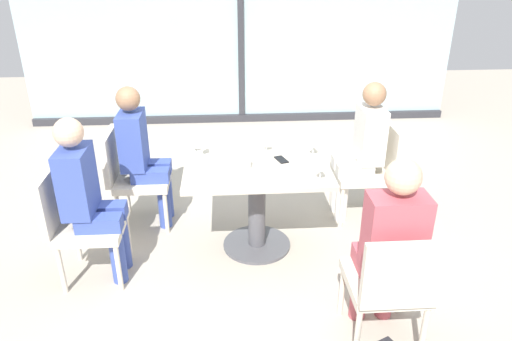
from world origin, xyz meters
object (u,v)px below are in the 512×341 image
Objects in this scene: dining_table_main at (257,191)px; wine_glass_0 at (267,137)px; person_side_end at (88,193)px; wine_glass_2 at (194,138)px; person_far_right at (362,145)px; wine_glass_3 at (201,141)px; chair_side_end at (77,219)px; chair_front_right at (391,282)px; chair_far_right at (372,166)px; chair_far_left at (131,173)px; coffee_cup at (246,163)px; wine_glass_1 at (314,141)px; cell_phone_on_table at (281,160)px; person_front_right at (389,243)px; wine_glass_4 at (321,164)px; person_far_left at (141,151)px.

wine_glass_0 is at bearing 70.99° from dining_table_main.
wine_glass_2 is (0.72, 0.61, 0.16)m from person_side_end.
person_far_right is 6.81× the size of wine_glass_3.
wine_glass_0 is (1.42, 0.59, 0.37)m from chair_side_end.
wine_glass_3 reaches higher than chair_front_right.
wine_glass_0 reaches higher than chair_far_right.
chair_far_left is 1.23m from wine_glass_0.
wine_glass_1 is at bearing 19.75° from coffee_cup.
person_far_right is at bearing 4.98° from cell_phone_on_table.
cell_phone_on_table is (0.70, -0.20, -0.13)m from wine_glass_2.
chair_far_right is 0.96m from cell_phone_on_table.
chair_far_right is 1.05m from wine_glass_0.
person_front_right is at bearing -103.34° from chair_far_right.
person_front_right reaches higher than wine_glass_4.
chair_side_end is at bearing -143.50° from wine_glass_2.
person_far_left is 6.81× the size of wine_glass_4.
person_front_right is 1.48m from wine_glass_0.
chair_far_left is at bearing 180.00° from chair_far_right.
wine_glass_2 is at bearing -14.34° from chair_far_left.
dining_table_main is 0.60m from wine_glass_3.
chair_front_right is at bearing -44.08° from person_far_left.
dining_table_main is at bearing -29.02° from wine_glass_3.
wine_glass_2 is at bearing -17.55° from person_far_left.
person_side_end is 1.67m from wine_glass_4.
wine_glass_1 is (1.54, -0.27, 0.37)m from chair_far_left.
cell_phone_on_table is (0.29, 0.13, -0.04)m from coffee_cup.
wine_glass_3 is 1.00× the size of wine_glass_4.
person_far_right reaches higher than wine_glass_2.
person_far_right is 0.90m from wine_glass_4.
wine_glass_0 is 0.24m from cell_phone_on_table.
person_side_end is at bearing 0.00° from chair_side_end.
cell_phone_on_table is (-0.27, -0.07, -0.13)m from wine_glass_1.
coffee_cup is (-1.15, -0.47, 0.28)m from chair_far_right.
wine_glass_0 is 0.39m from wine_glass_1.
wine_glass_0 is at bearing 58.79° from coffee_cup.
chair_front_right is 1.41m from wine_glass_1.
cell_phone_on_table is at bearing -15.03° from chair_far_left.
person_side_end is at bearing -108.81° from person_far_left.
person_front_right is (0.71, -1.05, 0.18)m from dining_table_main.
person_far_left is (0.26, 0.76, 0.00)m from person_side_end.
chair_far_left is 0.69m from wine_glass_2.
wine_glass_4 is (-0.62, -0.73, 0.37)m from chair_far_right.
person_far_right is (2.28, 0.76, 0.20)m from chair_side_end.
coffee_cup is (-0.80, 1.14, 0.28)m from chair_front_right.
person_side_end is 1.45m from wine_glass_0.
person_side_end is at bearing -101.12° from chair_far_left.
wine_glass_1 is (-0.24, 1.23, 0.16)m from person_front_right.
cell_phone_on_table is (-0.51, 1.27, 0.24)m from chair_front_right.
chair_far_right is at bearing 17.58° from chair_side_end.
chair_front_right is 0.23m from person_front_right.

